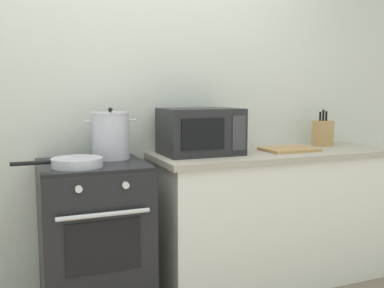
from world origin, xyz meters
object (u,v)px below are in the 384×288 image
(cutting_board, at_px, (289,149))
(stock_pot, at_px, (111,135))
(frying_pan, at_px, (76,162))
(knife_block, at_px, (323,133))
(stove, at_px, (94,240))
(microwave, at_px, (200,131))

(cutting_board, bearing_deg, stock_pot, 175.15)
(stock_pot, relative_size, cutting_board, 0.87)
(frying_pan, bearing_deg, knife_block, 7.87)
(frying_pan, distance_m, cutting_board, 1.46)
(stove, distance_m, cutting_board, 1.43)
(microwave, relative_size, knife_block, 1.82)
(stock_pot, relative_size, frying_pan, 0.66)
(microwave, distance_m, cutting_board, 0.66)
(stove, relative_size, stock_pot, 2.94)
(stock_pot, distance_m, cutting_board, 1.23)
(stock_pot, xyz_separation_m, microwave, (0.58, -0.03, 0.01))
(microwave, xyz_separation_m, knife_block, (1.03, 0.06, -0.05))
(microwave, bearing_deg, stove, -173.67)
(stove, relative_size, frying_pan, 1.93)
(frying_pan, height_order, knife_block, knife_block)
(stove, distance_m, knife_block, 1.84)
(microwave, relative_size, cutting_board, 1.39)
(knife_block, bearing_deg, stove, -175.38)
(cutting_board, height_order, knife_block, knife_block)
(frying_pan, height_order, microwave, microwave)
(knife_block, bearing_deg, frying_pan, -172.13)
(frying_pan, relative_size, knife_block, 1.73)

